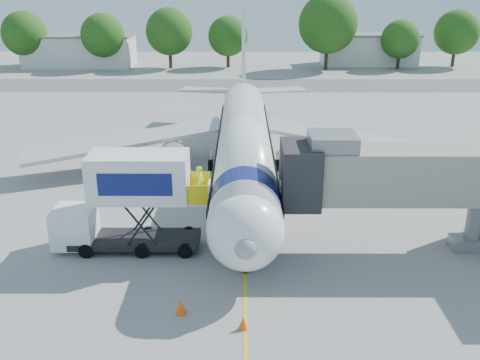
{
  "coord_description": "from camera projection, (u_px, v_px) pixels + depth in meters",
  "views": [
    {
      "loc": [
        -0.18,
        -33.43,
        13.97
      ],
      "look_at": [
        -0.27,
        -4.7,
        3.2
      ],
      "focal_mm": 40.0,
      "sensor_mm": 36.0,
      "label": 1
    }
  ],
  "objects": [
    {
      "name": "ground",
      "position": [
        244.0,
        200.0,
        36.2
      ],
      "size": [
        160.0,
        160.0,
        0.0
      ],
      "primitive_type": "plane",
      "color": "gray",
      "rests_on": "ground"
    },
    {
      "name": "guidance_line",
      "position": [
        244.0,
        200.0,
        36.2
      ],
      "size": [
        0.15,
        70.0,
        0.01
      ],
      "primitive_type": "cube",
      "color": "yellow",
      "rests_on": "ground"
    },
    {
      "name": "taxiway_strip",
      "position": [
        243.0,
        85.0,
        75.53
      ],
      "size": [
        120.0,
        10.0,
        0.01
      ],
      "primitive_type": "cube",
      "color": "#59595B",
      "rests_on": "ground"
    },
    {
      "name": "aircraft",
      "position": [
        244.0,
        141.0,
        39.03
      ],
      "size": [
        34.17,
        37.73,
        11.35
      ],
      "color": "white",
      "rests_on": "ground"
    },
    {
      "name": "jet_bridge",
      "position": [
        397.0,
        175.0,
        28.1
      ],
      "size": [
        13.9,
        3.2,
        6.6
      ],
      "color": "gray",
      "rests_on": "ground"
    },
    {
      "name": "catering_hiloader",
      "position": [
        128.0,
        203.0,
        28.7
      ],
      "size": [
        8.5,
        2.44,
        5.5
      ],
      "color": "black",
      "rests_on": "ground"
    },
    {
      "name": "safety_cone_a",
      "position": [
        243.0,
        323.0,
        22.71
      ],
      "size": [
        0.4,
        0.4,
        0.64
      ],
      "color": "#FC580D",
      "rests_on": "ground"
    },
    {
      "name": "safety_cone_b",
      "position": [
        181.0,
        307.0,
        23.73
      ],
      "size": [
        0.48,
        0.48,
        0.77
      ],
      "color": "#FC580D",
      "rests_on": "ground"
    },
    {
      "name": "outbuilding_left",
      "position": [
        80.0,
        50.0,
        91.53
      ],
      "size": [
        18.4,
        8.4,
        5.3
      ],
      "color": "silver",
      "rests_on": "ground"
    },
    {
      "name": "outbuilding_right",
      "position": [
        369.0,
        49.0,
        93.25
      ],
      "size": [
        16.4,
        7.4,
        5.3
      ],
      "color": "silver",
      "rests_on": "ground"
    },
    {
      "name": "tree_a",
      "position": [
        24.0,
        34.0,
        88.14
      ],
      "size": [
        7.3,
        7.3,
        9.31
      ],
      "color": "#382314",
      "rests_on": "ground"
    },
    {
      "name": "tree_b",
      "position": [
        103.0,
        35.0,
        87.32
      ],
      "size": [
        7.1,
        7.1,
        9.05
      ],
      "color": "#382314",
      "rests_on": "ground"
    },
    {
      "name": "tree_c",
      "position": [
        169.0,
        32.0,
        88.3
      ],
      "size": [
        7.73,
        7.73,
        9.85
      ],
      "color": "#382314",
      "rests_on": "ground"
    },
    {
      "name": "tree_d",
      "position": [
        228.0,
        36.0,
        89.48
      ],
      "size": [
        6.66,
        6.66,
        8.49
      ],
      "color": "#382314",
      "rests_on": "ground"
    },
    {
      "name": "tree_e",
      "position": [
        328.0,
        24.0,
        86.21
      ],
      "size": [
        9.52,
        9.52,
        12.14
      ],
      "color": "#382314",
      "rests_on": "ground"
    },
    {
      "name": "tree_f",
      "position": [
        400.0,
        39.0,
        87.84
      ],
      "size": [
        6.26,
        6.26,
        7.98
      ],
      "color": "#382314",
      "rests_on": "ground"
    },
    {
      "name": "tree_g",
      "position": [
        457.0,
        32.0,
        89.79
      ],
      "size": [
        7.43,
        7.43,
        9.48
      ],
      "color": "#382314",
      "rests_on": "ground"
    }
  ]
}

